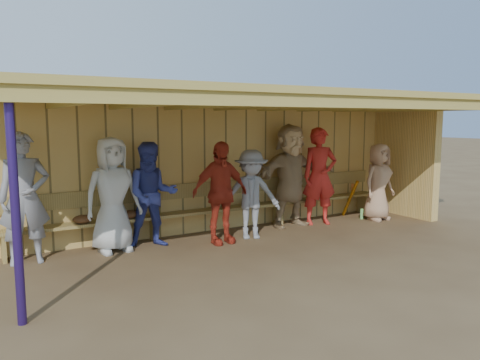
# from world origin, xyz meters

# --- Properties ---
(ground) EXTENTS (90.00, 90.00, 0.00)m
(ground) POSITION_xyz_m (0.00, 0.00, 0.00)
(ground) COLOR brown
(ground) RESTS_ON ground
(player_a) EXTENTS (0.70, 0.47, 1.91)m
(player_a) POSITION_xyz_m (-3.31, 0.81, 0.95)
(player_a) COLOR gray
(player_a) RESTS_ON ground
(player_b) EXTENTS (0.94, 0.67, 1.81)m
(player_b) POSITION_xyz_m (-2.05, 0.78, 0.91)
(player_b) COLOR silver
(player_b) RESTS_ON ground
(player_c) EXTENTS (0.96, 0.82, 1.72)m
(player_c) POSITION_xyz_m (-1.43, 0.74, 0.86)
(player_c) COLOR #353F93
(player_c) RESTS_ON ground
(player_d) EXTENTS (1.01, 0.43, 1.72)m
(player_d) POSITION_xyz_m (-0.37, 0.37, 0.86)
(player_d) COLOR #B4311C
(player_d) RESTS_ON ground
(player_e) EXTENTS (1.14, 0.90, 1.55)m
(player_e) POSITION_xyz_m (0.25, 0.39, 0.78)
(player_e) COLOR gray
(player_e) RESTS_ON ground
(player_f) EXTENTS (1.87, 0.66, 1.99)m
(player_f) POSITION_xyz_m (1.40, 0.81, 1.00)
(player_f) COLOR tan
(player_f) RESTS_ON ground
(player_g) EXTENTS (0.81, 0.66, 1.92)m
(player_g) POSITION_xyz_m (2.01, 0.67, 0.96)
(player_g) COLOR red
(player_g) RESTS_ON ground
(player_h) EXTENTS (0.81, 0.57, 1.58)m
(player_h) POSITION_xyz_m (3.31, 0.34, 0.79)
(player_h) COLOR tan
(player_h) RESTS_ON ground
(dugout_structure) EXTENTS (8.80, 3.20, 2.50)m
(dugout_structure) POSITION_xyz_m (0.39, 0.69, 1.69)
(dugout_structure) COLOR #D9B15C
(dugout_structure) RESTS_ON ground
(bench) EXTENTS (7.60, 0.34, 0.93)m
(bench) POSITION_xyz_m (0.00, 1.12, 0.53)
(bench) COLOR #A48A46
(bench) RESTS_ON ground
(dugout_equipment) EXTENTS (6.32, 0.62, 0.80)m
(dugout_equipment) POSITION_xyz_m (-0.39, 0.99, 0.49)
(dugout_equipment) COLOR orange
(dugout_equipment) RESTS_ON ground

